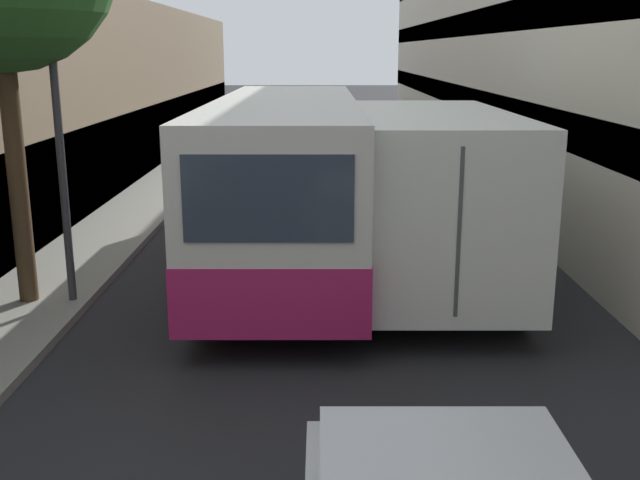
% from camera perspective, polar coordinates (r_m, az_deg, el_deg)
% --- Properties ---
extents(ground_plane, '(150.00, 150.00, 0.00)m').
position_cam_1_polar(ground_plane, '(13.60, 0.74, -2.19)').
color(ground_plane, '#232326').
extents(sidewalk_left, '(1.83, 60.00, 0.13)m').
position_cam_1_polar(sidewalk_left, '(14.30, -17.96, -1.81)').
color(sidewalk_left, gray).
rests_on(sidewalk_left, ground_plane).
extents(bus, '(2.48, 9.94, 3.02)m').
position_cam_1_polar(bus, '(13.68, -2.26, 4.78)').
color(bus, silver).
rests_on(bus, ground_plane).
extents(box_truck, '(2.47, 7.65, 2.93)m').
position_cam_1_polar(box_truck, '(12.88, 7.90, 4.08)').
color(box_truck, silver).
rests_on(box_truck, ground_plane).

